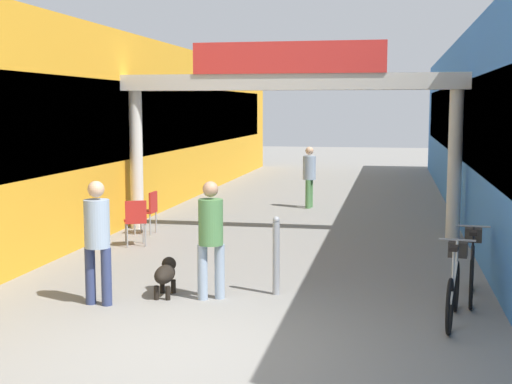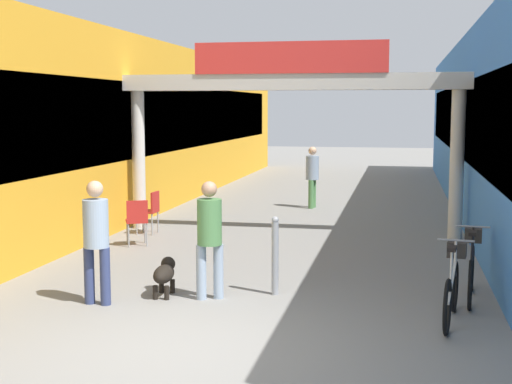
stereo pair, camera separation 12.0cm
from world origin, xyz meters
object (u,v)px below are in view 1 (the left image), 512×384
(pedestrian_with_dog, at_px, (211,232))
(cafe_chair_red_farther, at_px, (149,208))
(pedestrian_companion, at_px, (97,234))
(bicycle_black_second, at_px, (472,267))
(pedestrian_carrying_crate, at_px, (309,173))
(dog_on_leash, at_px, (166,274))
(cafe_chair_red_nearer, at_px, (135,218))
(bicycle_silver_nearest, at_px, (454,286))
(bollard_post_metal, at_px, (276,255))

(pedestrian_with_dog, relative_size, cafe_chair_red_farther, 1.85)
(pedestrian_companion, relative_size, bicycle_black_second, 1.00)
(pedestrian_carrying_crate, bearing_deg, pedestrian_with_dog, -91.75)
(dog_on_leash, relative_size, cafe_chair_red_nearer, 0.79)
(pedestrian_carrying_crate, height_order, cafe_chair_red_farther, pedestrian_carrying_crate)
(dog_on_leash, height_order, bicycle_black_second, bicycle_black_second)
(pedestrian_companion, relative_size, cafe_chair_red_farther, 1.89)
(pedestrian_companion, relative_size, bicycle_silver_nearest, 1.00)
(cafe_chair_red_nearer, xyz_separation_m, cafe_chair_red_farther, (-0.20, 1.32, 0.00))
(bicycle_black_second, bearing_deg, pedestrian_carrying_crate, 111.23)
(pedestrian_carrying_crate, distance_m, dog_on_leash, 9.21)
(cafe_chair_red_farther, bearing_deg, cafe_chair_red_nearer, -81.36)
(bicycle_silver_nearest, relative_size, bicycle_black_second, 1.00)
(bicycle_black_second, bearing_deg, bollard_post_metal, -172.51)
(cafe_chair_red_nearer, bearing_deg, pedestrian_companion, -76.52)
(dog_on_leash, distance_m, cafe_chair_red_farther, 5.01)
(pedestrian_with_dog, distance_m, bollard_post_metal, 1.01)
(pedestrian_carrying_crate, relative_size, bollard_post_metal, 1.44)
(pedestrian_companion, distance_m, dog_on_leash, 1.16)
(dog_on_leash, height_order, bollard_post_metal, bollard_post_metal)
(pedestrian_companion, distance_m, pedestrian_carrying_crate, 9.91)
(bicycle_silver_nearest, relative_size, cafe_chair_red_farther, 1.89)
(pedestrian_carrying_crate, bearing_deg, pedestrian_companion, -99.87)
(pedestrian_with_dog, xyz_separation_m, pedestrian_carrying_crate, (0.28, 9.19, -0.02))
(pedestrian_carrying_crate, bearing_deg, cafe_chair_red_nearer, -114.43)
(bollard_post_metal, xyz_separation_m, cafe_chair_red_nearer, (-3.21, 2.97, -0.03))
(dog_on_leash, relative_size, bicycle_silver_nearest, 0.42)
(pedestrian_with_dog, bearing_deg, bollard_post_metal, 26.04)
(dog_on_leash, relative_size, cafe_chair_red_farther, 0.79)
(pedestrian_companion, bearing_deg, pedestrian_with_dog, 21.72)
(cafe_chair_red_farther, bearing_deg, bicycle_black_second, -32.71)
(cafe_chair_red_farther, bearing_deg, bollard_post_metal, -51.52)
(pedestrian_companion, height_order, cafe_chair_red_farther, pedestrian_companion)
(pedestrian_with_dog, relative_size, dog_on_leash, 2.34)
(pedestrian_companion, distance_m, bollard_post_metal, 2.49)
(bicycle_black_second, bearing_deg, dog_on_leash, -170.47)
(pedestrian_companion, relative_size, cafe_chair_red_nearer, 1.89)
(bicycle_black_second, height_order, cafe_chair_red_farther, bicycle_black_second)
(bicycle_silver_nearest, relative_size, cafe_chair_red_nearer, 1.89)
(cafe_chair_red_nearer, distance_m, cafe_chair_red_farther, 1.33)
(bicycle_silver_nearest, bearing_deg, cafe_chair_red_nearer, 146.17)
(pedestrian_carrying_crate, height_order, bicycle_black_second, pedestrian_carrying_crate)
(bollard_post_metal, relative_size, cafe_chair_red_nearer, 1.26)
(bicycle_black_second, bearing_deg, cafe_chair_red_nearer, 156.20)
(pedestrian_companion, distance_m, cafe_chair_red_nearer, 4.08)
(pedestrian_carrying_crate, bearing_deg, bicycle_black_second, -68.77)
(dog_on_leash, relative_size, bicycle_black_second, 0.42)
(pedestrian_companion, xyz_separation_m, bollard_post_metal, (2.26, 0.98, -0.39))
(bollard_post_metal, distance_m, cafe_chair_red_nearer, 4.37)
(dog_on_leash, distance_m, cafe_chair_red_nearer, 3.73)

